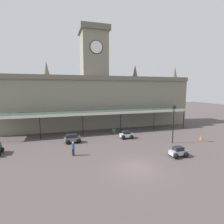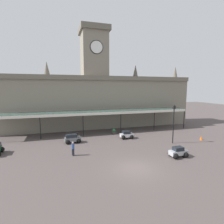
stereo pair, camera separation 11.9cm
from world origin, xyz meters
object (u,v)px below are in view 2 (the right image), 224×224
at_px(planter_near_kerb, 114,131).
at_px(car_white_sedan, 127,135).
at_px(car_grey_estate, 72,139).
at_px(car_silver_sedan, 178,153).
at_px(pedestrian_beside_cars, 73,148).
at_px(traffic_cone, 201,138).
at_px(victorian_lamppost, 174,120).

bearing_deg(planter_near_kerb, car_white_sedan, -70.75).
height_order(car_grey_estate, car_silver_sedan, car_grey_estate).
relative_size(car_grey_estate, car_silver_sedan, 1.12).
distance_m(car_grey_estate, planter_near_kerb, 7.77).
relative_size(car_silver_sedan, pedestrian_beside_cars, 1.24).
distance_m(car_white_sedan, traffic_cone, 11.25).
xyz_separation_m(pedestrian_beside_cars, victorian_lamppost, (13.96, 0.73, 2.47)).
bearing_deg(victorian_lamppost, car_silver_sedan, -118.91).
height_order(victorian_lamppost, traffic_cone, victorian_lamppost).
height_order(car_white_sedan, traffic_cone, car_white_sedan).
bearing_deg(victorian_lamppost, car_grey_estate, 162.75).
xyz_separation_m(car_white_sedan, car_silver_sedan, (2.88, -8.70, 0.00)).
bearing_deg(car_grey_estate, car_silver_sedan, -38.40).
relative_size(pedestrian_beside_cars, planter_near_kerb, 1.74).
height_order(pedestrian_beside_cars, traffic_cone, pedestrian_beside_cars).
bearing_deg(car_silver_sedan, pedestrian_beside_cars, 161.39).
xyz_separation_m(car_grey_estate, traffic_cone, (18.74, -4.16, -0.23)).
bearing_deg(car_silver_sedan, car_grey_estate, 141.60).
height_order(car_silver_sedan, victorian_lamppost, victorian_lamppost).
relative_size(car_white_sedan, victorian_lamppost, 0.38).
relative_size(car_silver_sedan, planter_near_kerb, 2.15).
bearing_deg(car_grey_estate, victorian_lamppost, -17.25).
distance_m(car_grey_estate, car_silver_sedan, 14.20).
bearing_deg(planter_near_kerb, car_silver_sedan, -71.45).
xyz_separation_m(car_white_sedan, traffic_cone, (10.49, -4.04, -0.17)).
bearing_deg(victorian_lamppost, traffic_cone, 0.94).
relative_size(pedestrian_beside_cars, victorian_lamppost, 0.30).
relative_size(car_white_sedan, traffic_cone, 3.10).
distance_m(pedestrian_beside_cars, victorian_lamppost, 14.19).
relative_size(car_silver_sedan, victorian_lamppost, 0.38).
xyz_separation_m(car_silver_sedan, victorian_lamppost, (2.53, 4.58, 2.87)).
xyz_separation_m(car_white_sedan, planter_near_kerb, (-1.10, 3.14, -0.01)).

